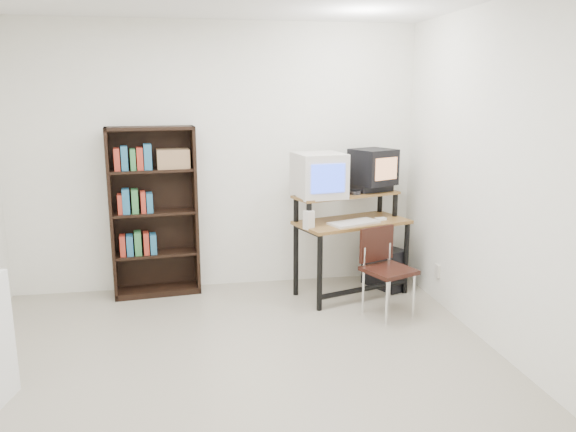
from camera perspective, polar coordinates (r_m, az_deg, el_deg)
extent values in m
cube|color=#A9A08C|center=(4.04, -5.30, -16.27)|extent=(4.00, 4.00, 0.01)
cube|color=white|center=(5.58, -7.31, 5.84)|extent=(4.00, 0.01, 2.60)
cube|color=white|center=(1.69, -0.38, -9.79)|extent=(4.00, 0.01, 2.60)
cube|color=white|center=(4.25, 22.32, 2.92)|extent=(0.01, 4.00, 2.60)
cube|color=brown|center=(5.39, 6.53, -0.64)|extent=(1.17, 0.82, 0.03)
cube|color=brown|center=(5.42, 5.97, 2.16)|extent=(1.10, 0.62, 0.02)
cylinder|color=black|center=(5.05, 3.24, -5.73)|extent=(0.05, 0.05, 0.72)
cylinder|color=black|center=(5.59, 11.90, -4.16)|extent=(0.05, 0.05, 0.72)
cylinder|color=black|center=(5.38, 0.81, -3.07)|extent=(0.05, 0.05, 0.98)
cylinder|color=black|center=(5.90, 9.20, -1.85)|extent=(0.05, 0.05, 0.98)
cylinder|color=black|center=(5.38, 7.72, -7.36)|extent=(0.95, 0.34, 0.05)
cube|color=beige|center=(5.27, 3.16, 4.17)|extent=(0.50, 0.50, 0.41)
cube|color=blue|center=(5.07, 4.10, 3.82)|extent=(0.32, 0.06, 0.26)
cube|color=black|center=(5.61, 8.42, 2.84)|extent=(0.42, 0.36, 0.08)
cube|color=black|center=(5.55, 8.62, 4.97)|extent=(0.48, 0.48, 0.35)
cube|color=tan|center=(5.42, 9.96, 4.74)|extent=(0.25, 0.13, 0.21)
cylinder|color=#26262B|center=(5.39, 6.85, 2.34)|extent=(0.16, 0.16, 0.05)
cube|color=beige|center=(5.26, 6.70, -0.77)|extent=(0.51, 0.36, 0.03)
cube|color=black|center=(5.45, 9.45, -0.54)|extent=(0.26, 0.24, 0.01)
cube|color=white|center=(5.45, 9.40, -0.35)|extent=(0.11, 0.08, 0.03)
cube|color=beige|center=(5.07, 2.13, -0.41)|extent=(0.11, 0.10, 0.17)
cube|color=black|center=(5.76, 9.71, -5.14)|extent=(0.37, 0.49, 0.42)
cube|color=black|center=(5.01, 10.22, -5.47)|extent=(0.50, 0.50, 0.04)
cube|color=black|center=(5.07, 9.00, -2.81)|extent=(0.35, 0.17, 0.31)
cylinder|color=silver|center=(4.87, 9.98, -8.66)|extent=(0.02, 0.02, 0.39)
cylinder|color=silver|center=(5.07, 12.63, -7.91)|extent=(0.02, 0.02, 0.39)
cylinder|color=silver|center=(5.09, 7.64, -7.64)|extent=(0.02, 0.02, 0.39)
cylinder|color=silver|center=(5.28, 10.26, -6.97)|extent=(0.02, 0.02, 0.39)
cube|color=black|center=(5.49, -17.53, 0.10)|extent=(0.06, 0.27, 1.63)
cube|color=black|center=(5.52, -9.40, 0.58)|extent=(0.06, 0.27, 1.63)
cube|color=black|center=(5.62, -13.52, 0.60)|extent=(0.81, 0.10, 1.63)
cube|color=black|center=(5.39, -13.89, 8.66)|extent=(0.84, 0.35, 0.03)
cube|color=black|center=(5.71, -13.05, -7.36)|extent=(0.84, 0.35, 0.06)
cube|color=black|center=(5.59, -13.24, -3.73)|extent=(0.77, 0.33, 0.03)
cube|color=black|center=(5.50, -13.45, 0.34)|extent=(0.77, 0.33, 0.02)
cube|color=black|center=(5.43, -13.67, 4.54)|extent=(0.77, 0.33, 0.02)
cube|color=olive|center=(5.43, -11.61, 5.73)|extent=(0.32, 0.23, 0.18)
cube|color=beige|center=(5.45, 14.94, -5.42)|extent=(0.02, 0.08, 0.12)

